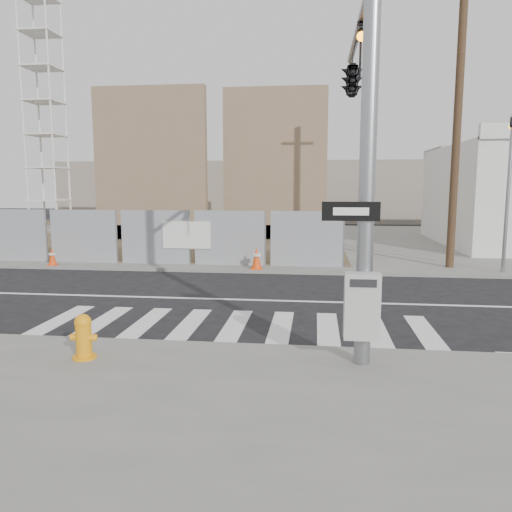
# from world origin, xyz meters

# --- Properties ---
(ground) EXTENTS (100.00, 100.00, 0.00)m
(ground) POSITION_xyz_m (0.00, 0.00, 0.00)
(ground) COLOR black
(ground) RESTS_ON ground
(sidewalk_far) EXTENTS (50.00, 20.00, 0.12)m
(sidewalk_far) POSITION_xyz_m (0.00, 14.00, 0.06)
(sidewalk_far) COLOR slate
(sidewalk_far) RESTS_ON ground
(signal_pole) EXTENTS (0.96, 5.87, 7.00)m
(signal_pole) POSITION_xyz_m (2.49, -2.05, 4.78)
(signal_pole) COLOR gray
(signal_pole) RESTS_ON sidewalk_near
(far_signal_pole) EXTENTS (0.16, 0.20, 5.60)m
(far_signal_pole) POSITION_xyz_m (8.00, 4.60, 3.48)
(far_signal_pole) COLOR gray
(far_signal_pole) RESTS_ON sidewalk_far
(chain_link_fence) EXTENTS (24.60, 0.04, 2.00)m
(chain_link_fence) POSITION_xyz_m (-10.00, 5.00, 1.12)
(chain_link_fence) COLOR gray
(chain_link_fence) RESTS_ON sidewalk_far
(concrete_wall_left) EXTENTS (6.00, 1.30, 8.00)m
(concrete_wall_left) POSITION_xyz_m (-7.00, 13.08, 3.38)
(concrete_wall_left) COLOR #766147
(concrete_wall_left) RESTS_ON sidewalk_far
(concrete_wall_right) EXTENTS (5.50, 1.30, 8.00)m
(concrete_wall_right) POSITION_xyz_m (-0.50, 14.08, 3.38)
(concrete_wall_right) COLOR #766147
(concrete_wall_right) RESTS_ON sidewalk_far
(crane_tower) EXTENTS (2.60, 2.60, 18.15)m
(crane_tower) POSITION_xyz_m (-15.00, 17.00, 9.02)
(crane_tower) COLOR slate
(crane_tower) RESTS_ON sidewalk_far
(utility_pole_right) EXTENTS (1.60, 0.28, 10.00)m
(utility_pole_right) POSITION_xyz_m (6.50, 5.50, 5.20)
(utility_pole_right) COLOR #473221
(utility_pole_right) RESTS_ON sidewalk_far
(fire_hydrant) EXTENTS (0.51, 0.51, 0.76)m
(fire_hydrant) POSITION_xyz_m (-2.15, -5.13, 0.50)
(fire_hydrant) COLOR orange
(fire_hydrant) RESTS_ON sidewalk_near
(traffic_cone_c) EXTENTS (0.37, 0.37, 0.64)m
(traffic_cone_c) POSITION_xyz_m (-7.87, 4.22, 0.43)
(traffic_cone_c) COLOR #ED3E0C
(traffic_cone_c) RESTS_ON sidewalk_far
(traffic_cone_d) EXTENTS (0.42, 0.42, 0.78)m
(traffic_cone_d) POSITION_xyz_m (-0.33, 4.26, 0.50)
(traffic_cone_d) COLOR #F2430C
(traffic_cone_d) RESTS_ON sidewalk_far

